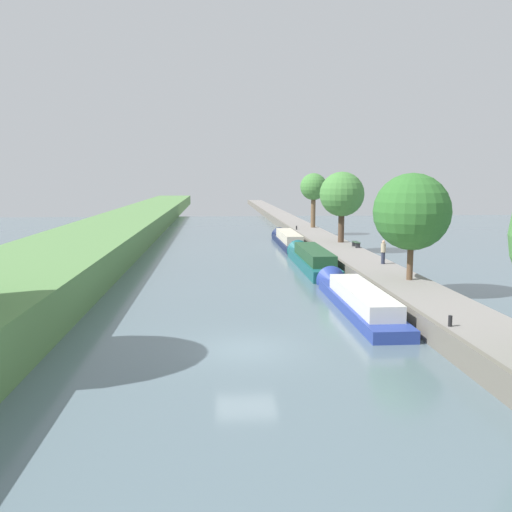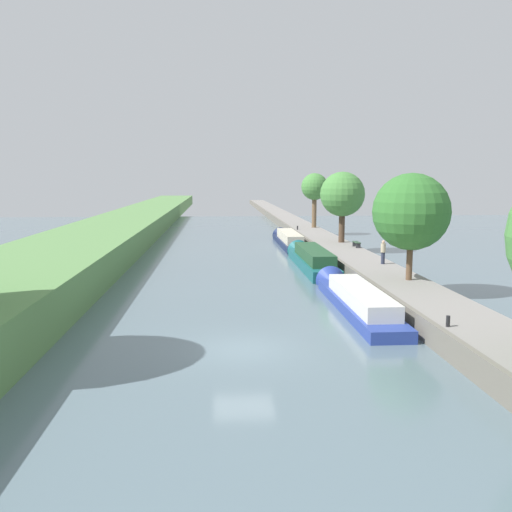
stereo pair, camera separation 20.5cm
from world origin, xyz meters
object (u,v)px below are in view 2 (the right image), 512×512
at_px(narrowboat_navy, 288,239).
at_px(park_bench, 356,243).
at_px(mooring_bollard_far, 297,228).
at_px(person_walking, 383,252).
at_px(mooring_bollard_near, 448,321).
at_px(narrowboat_teal, 311,259).
at_px(narrowboat_blue, 355,298).

distance_m(narrowboat_navy, park_bench, 11.40).
bearing_deg(narrowboat_navy, mooring_bollard_far, 73.22).
xyz_separation_m(person_walking, mooring_bollard_near, (-2.25, -16.34, -0.65)).
height_order(narrowboat_teal, person_walking, person_walking).
xyz_separation_m(narrowboat_navy, mooring_bollard_far, (1.91, 6.33, 0.64)).
bearing_deg(park_bench, narrowboat_teal, -137.82).
relative_size(person_walking, park_bench, 1.11).
xyz_separation_m(narrowboat_blue, narrowboat_navy, (-0.02, 28.44, 0.06)).
bearing_deg(person_walking, park_bench, 86.94).
distance_m(mooring_bollard_near, park_bench, 25.91).
height_order(narrowboat_teal, mooring_bollard_near, narrowboat_teal).
xyz_separation_m(narrowboat_navy, park_bench, (4.66, -10.38, 0.76)).
distance_m(narrowboat_blue, mooring_bollard_near, 7.97).
xyz_separation_m(narrowboat_blue, mooring_bollard_far, (1.89, 34.76, 0.69)).
distance_m(narrowboat_navy, mooring_bollard_near, 36.20).
relative_size(narrowboat_teal, mooring_bollard_far, 31.02).
bearing_deg(person_walking, mooring_bollard_far, 94.91).
xyz_separation_m(narrowboat_teal, person_walking, (4.19, -5.17, 1.21)).
xyz_separation_m(narrowboat_navy, person_walking, (4.15, -19.80, 1.28)).
xyz_separation_m(narrowboat_blue, narrowboat_teal, (-0.05, 13.80, 0.13)).
bearing_deg(narrowboat_navy, narrowboat_blue, -89.96).
distance_m(narrowboat_blue, narrowboat_teal, 13.80).
xyz_separation_m(mooring_bollard_near, mooring_bollard_far, (0.00, 42.47, 0.00)).
distance_m(narrowboat_teal, park_bench, 6.37).
height_order(narrowboat_blue, park_bench, park_bench).
height_order(narrowboat_navy, mooring_bollard_near, narrowboat_navy).
relative_size(narrowboat_blue, narrowboat_teal, 0.96).
xyz_separation_m(narrowboat_teal, park_bench, (4.69, 4.25, 0.69)).
xyz_separation_m(narrowboat_teal, mooring_bollard_far, (1.94, 20.96, 0.56)).
bearing_deg(park_bench, narrowboat_blue, -104.41).
distance_m(person_walking, park_bench, 9.45).
relative_size(narrowboat_navy, mooring_bollard_far, 32.13).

